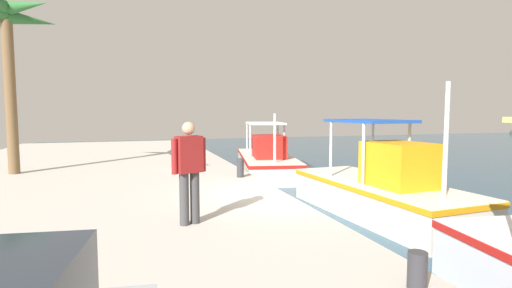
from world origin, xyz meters
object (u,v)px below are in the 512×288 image
(pelican, at_px, (180,156))
(palm_tree, at_px, (7,30))
(fishing_boat_nearest, at_px, (267,160))
(fisherman_standing, at_px, (189,168))
(fishing_boat_second, at_px, (382,191))
(mooring_bollard_nearest, at_px, (240,168))
(mooring_bollard_second, at_px, (417,270))

(pelican, height_order, palm_tree, palm_tree)
(fishing_boat_nearest, relative_size, fisherman_standing, 3.73)
(palm_tree, bearing_deg, fishing_boat_second, 62.37)
(mooring_bollard_nearest, bearing_deg, mooring_bollard_second, 0.00)
(pelican, xyz_separation_m, mooring_bollard_nearest, (2.37, 1.50, -0.12))
(fisherman_standing, bearing_deg, fishing_boat_nearest, 153.70)
(fisherman_standing, height_order, mooring_bollard_second, fisherman_standing)
(pelican, relative_size, palm_tree, 0.16)
(pelican, distance_m, mooring_bollard_second, 9.95)
(fisherman_standing, bearing_deg, mooring_bollard_nearest, 154.62)
(mooring_bollard_second, bearing_deg, pelican, -171.30)
(pelican, bearing_deg, mooring_bollard_nearest, 32.42)
(fishing_boat_second, distance_m, fisherman_standing, 5.64)
(fishing_boat_nearest, xyz_separation_m, palm_tree, (2.20, -9.02, 4.56))
(mooring_bollard_second, relative_size, palm_tree, 0.08)
(fishing_boat_second, xyz_separation_m, palm_tree, (-5.07, -9.68, 4.49))
(fishing_boat_second, xyz_separation_m, mooring_bollard_second, (5.04, -3.15, 0.32))
(mooring_bollard_second, bearing_deg, fisherman_standing, -146.98)
(pelican, distance_m, mooring_bollard_nearest, 2.81)
(fishing_boat_second, relative_size, palm_tree, 1.08)
(fishing_boat_nearest, distance_m, pelican, 4.74)
(pelican, relative_size, mooring_bollard_nearest, 1.52)
(pelican, bearing_deg, mooring_bollard_second, 8.70)
(pelican, bearing_deg, fishing_boat_nearest, 121.93)
(mooring_bollard_second, bearing_deg, mooring_bollard_nearest, 180.00)
(mooring_bollard_nearest, distance_m, palm_tree, 8.16)
(fishing_boat_nearest, distance_m, fisherman_standing, 10.30)
(mooring_bollard_second, bearing_deg, fishing_boat_second, 148.05)
(mooring_bollard_nearest, relative_size, mooring_bollard_second, 1.35)
(fishing_boat_nearest, xyz_separation_m, mooring_bollard_second, (12.32, -2.49, 0.39))
(fishing_boat_nearest, height_order, mooring_bollard_nearest, fishing_boat_nearest)
(fisherman_standing, height_order, mooring_bollard_nearest, fisherman_standing)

